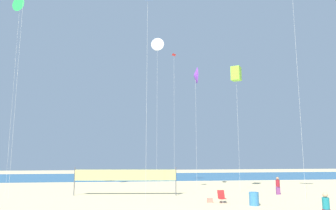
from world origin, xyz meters
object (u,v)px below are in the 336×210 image
volleyball_net (125,176)px  kite_lime_box (236,74)px  beachgoer_maroon_shirt (278,185)px  kite_blue_diamond (148,1)px  kite_violet_delta (195,76)px  kite_red_diamond (174,63)px  kite_green_delta (20,5)px  folding_beach_chair (222,196)px  trash_barrel (254,199)px  beach_handbag (210,200)px  beachgoer_teal_shirt (326,207)px  kite_white_delta (157,44)px

volleyball_net → kite_lime_box: size_ratio=0.73×
beachgoer_maroon_shirt → kite_blue_diamond: kite_blue_diamond is taller
kite_lime_box → kite_violet_delta: kite_violet_delta is taller
beachgoer_maroon_shirt → kite_red_diamond: (-8.43, 5.69, 12.62)m
beachgoer_maroon_shirt → kite_green_delta: kite_green_delta is taller
folding_beach_chair → kite_violet_delta: bearing=74.1°
trash_barrel → kite_green_delta: bearing=154.6°
beachgoer_maroon_shirt → kite_lime_box: kite_lime_box is taller
volleyball_net → beach_handbag: bearing=-39.0°
kite_red_diamond → trash_barrel: bearing=-71.3°
volleyball_net → kite_violet_delta: (7.13, 3.48, 10.13)m
folding_beach_chair → beach_handbag: folding_beach_chair is taller
beachgoer_maroon_shirt → beachgoer_teal_shirt: bearing=-54.1°
beachgoer_maroon_shirt → folding_beach_chair: bearing=-95.9°
folding_beach_chair → trash_barrel: (1.84, -1.54, -0.01)m
folding_beach_chair → kite_violet_delta: size_ratio=0.07×
kite_white_delta → kite_blue_diamond: kite_white_delta is taller
volleyball_net → kite_violet_delta: size_ratio=0.70×
beachgoer_teal_shirt → kite_violet_delta: size_ratio=0.12×
beachgoer_maroon_shirt → volleyball_net: (-13.44, 1.11, 0.83)m
folding_beach_chair → kite_red_diamond: bearing=86.3°
beach_handbag → kite_red_diamond: (-1.19, 9.60, 13.27)m
volleyball_net → beachgoer_teal_shirt: bearing=-51.6°
kite_blue_diamond → beach_handbag: bearing=-17.8°
beachgoer_teal_shirt → kite_red_diamond: bearing=-127.8°
volleyball_net → kite_green_delta: (-10.68, 2.48, 16.42)m
trash_barrel → beach_handbag: 3.21m
beach_handbag → kite_lime_box: size_ratio=0.03×
kite_lime_box → kite_green_delta: bearing=176.1°
beachgoer_teal_shirt → beach_handbag: 8.85m
kite_green_delta → kite_lime_box: kite_green_delta is taller
folding_beach_chair → kite_violet_delta: 14.29m
kite_red_diamond → kite_lime_box: 7.02m
beachgoer_maroon_shirt → kite_green_delta: bearing=-137.3°
kite_white_delta → kite_green_delta: size_ratio=0.91×
beachgoer_teal_shirt → kite_lime_box: (0.50, 13.90, 10.62)m
volleyball_net → kite_red_diamond: (5.02, 4.58, 11.79)m
beach_handbag → kite_violet_delta: size_ratio=0.03×
kite_green_delta → kite_lime_box: (21.40, -1.47, -6.61)m
trash_barrel → volleyball_net: size_ratio=0.10×
volleyball_net → kite_lime_box: (10.72, 1.01, 9.81)m
beachgoer_maroon_shirt → kite_blue_diamond: 19.65m
folding_beach_chair → kite_red_diamond: (-2.00, 9.84, 12.96)m
beachgoer_maroon_shirt → trash_barrel: (-4.58, -5.69, -0.36)m
folding_beach_chair → kite_red_diamond: 16.40m
beach_handbag → trash_barrel: bearing=-33.8°
trash_barrel → kite_white_delta: bearing=111.4°
folding_beach_chair → volleyball_net: volleyball_net is taller
beach_handbag → kite_white_delta: size_ratio=0.02×
kite_white_delta → kite_green_delta: bearing=-161.9°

